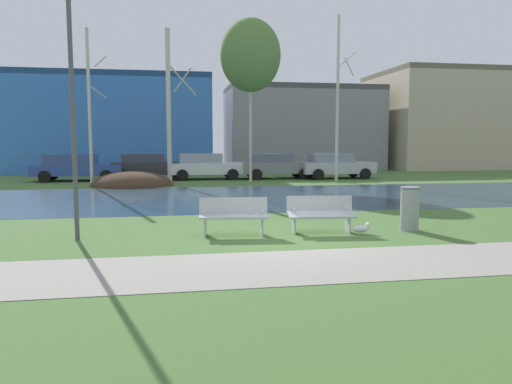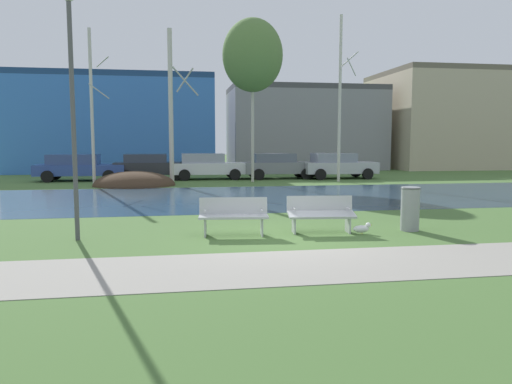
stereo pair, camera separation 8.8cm
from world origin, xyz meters
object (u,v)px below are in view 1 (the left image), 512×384
Objects in this scene: bench_left at (234,215)px; parked_suv_fifth_silver at (335,165)px; parked_wagon_fourth_grey at (276,165)px; parked_van_nearest_blue at (76,167)px; trash_bin at (410,208)px; bench_right at (321,213)px; parked_hatch_third_white at (205,166)px; seagull at (362,228)px; streetlamp at (71,73)px; parked_sedan_second_dark at (148,166)px.

parked_suv_fifth_silver is (8.12, 16.37, 0.32)m from bench_left.
parked_van_nearest_blue is at bearing 178.81° from parked_wagon_fourth_grey.
parked_suv_fifth_silver is (3.77, 16.47, 0.23)m from trash_bin.
parked_van_nearest_blue is 1.11× the size of parked_suv_fifth_silver.
trash_bin reaches higher than bench_left.
parked_hatch_third_white reaches higher than bench_right.
seagull is 17.49m from parked_suv_fifth_silver.
parked_suv_fifth_silver is at bearing 54.62° from streetlamp.
bench_left is at bearing -68.85° from parked_van_nearest_blue.
trash_bin is (4.35, -0.10, 0.08)m from bench_left.
streetlamp is at bearing -92.52° from parked_sedan_second_dark.
parked_suv_fifth_silver reaches higher than parked_van_nearest_blue.
parked_suv_fifth_silver is at bearing 77.09° from trash_bin.
bench_right is at bearing 159.19° from seagull.
parked_hatch_third_white reaches higher than bench_left.
trash_bin is 20.41m from parked_van_nearest_blue.
bench_right is at bearing -110.17° from parked_suv_fifth_silver.
parked_hatch_third_white reaches higher than parked_suv_fifth_silver.
parked_suv_fifth_silver is at bearing -8.37° from parked_wagon_fourth_grey.
streetlamp is at bearing -103.12° from parked_hatch_third_white.
seagull is 18.54m from parked_sedan_second_dark.
trash_bin is at bearing -1.34° from bench_left.
bench_left is 0.38× the size of parked_hatch_third_white.
parked_sedan_second_dark is 10.89m from parked_suv_fifth_silver.
bench_left is 18.35m from parked_van_nearest_blue.
streetlamp is (-6.50, 0.36, 3.50)m from seagull.
bench_left is 0.30× the size of streetlamp.
parked_sedan_second_dark is at bearing 98.98° from bench_left.
parked_wagon_fourth_grey is at bearing 88.97° from trash_bin.
parked_hatch_third_white is at bearing 76.88° from streetlamp.
parked_van_nearest_blue is (-3.13, 17.09, -2.85)m from streetlamp.
parked_wagon_fourth_grey reaches higher than parked_sedan_second_dark.
parked_sedan_second_dark is at bearing 2.38° from parked_van_nearest_blue.
parked_van_nearest_blue is 11.28m from parked_wagon_fourth_grey.
streetlamp is at bearing -125.38° from parked_suv_fifth_silver.
trash_bin is 0.20× the size of streetlamp.
parked_suv_fifth_silver is at bearing -5.20° from parked_hatch_third_white.
parked_hatch_third_white is (-2.53, 17.41, 0.66)m from seagull.
bench_left is 3.46× the size of seagull.
bench_right is 17.94m from parked_sedan_second_dark.
parked_hatch_third_white is (3.21, -0.21, 0.01)m from parked_sedan_second_dark.
seagull is at bearing -95.43° from parked_wagon_fourth_grey.
parked_hatch_third_white reaches higher than seagull.
bench_right is 0.38× the size of parked_hatch_third_white.
streetlamp reaches higher than bench_left.
seagull is (3.02, -0.35, -0.34)m from bench_left.
streetlamp is at bearing 179.11° from trash_bin.
parked_wagon_fourth_grey is at bearing 84.57° from seagull.
streetlamp is 18.94m from parked_wagon_fourth_grey.
bench_right is 0.39× the size of parked_wagon_fourth_grey.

